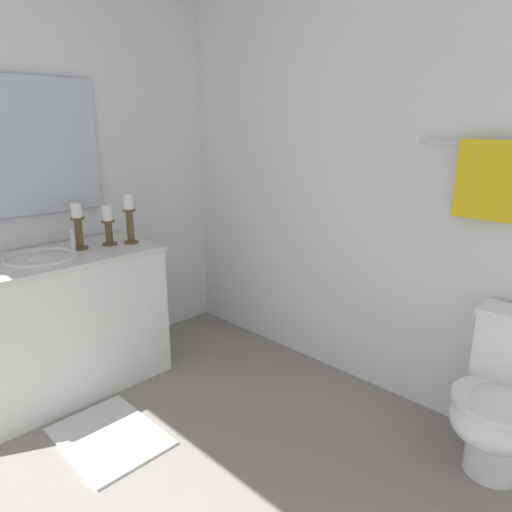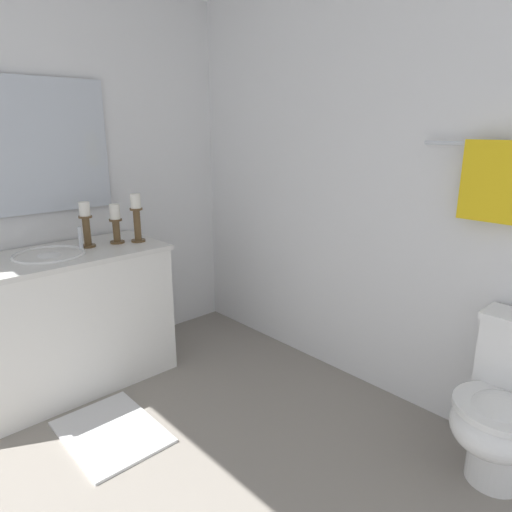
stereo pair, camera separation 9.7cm
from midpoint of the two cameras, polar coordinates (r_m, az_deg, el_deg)
The scene contains 13 objects.
floor at distance 2.32m, azimuth -8.91°, elevation -26.97°, with size 3.06×2.65×0.02m, color gray.
wall_back at distance 2.71m, azimuth 13.13°, elevation 8.44°, with size 3.06×0.04×2.45m, color white.
wall_left at distance 3.10m, azimuth -27.37°, elevation 8.00°, with size 0.04×2.65×2.45m, color white.
vanity_cabinet at distance 2.97m, azimuth -25.43°, elevation -8.14°, with size 0.58×1.32×0.85m.
sink_basin at distance 2.84m, azimuth -26.33°, elevation -0.97°, with size 0.40×0.40×0.24m.
mirror at distance 3.01m, azimuth -29.72°, elevation 11.85°, with size 0.02×1.06×0.80m, color silver.
candle_holder_tall at distance 2.96m, azimuth -16.64°, elevation 4.69°, with size 0.09×0.09×0.31m.
candle_holder_short at distance 2.96m, azimuth -19.11°, elevation 3.82°, with size 0.09×0.09×0.25m.
candle_holder_mid at distance 2.91m, azimuth -22.50°, elevation 3.64°, with size 0.09×0.09×0.28m.
toilet at distance 2.39m, azimuth 27.68°, elevation -16.04°, with size 0.39×0.54×0.75m.
towel_bar at distance 2.36m, azimuth 26.78°, elevation 12.55°, with size 0.02×0.02×0.70m, color silver.
towel_near_vanity at distance 2.35m, azimuth 26.14°, elevation 8.59°, with size 0.28×0.03×0.37m, color yellow.
bath_mat at distance 2.66m, azimuth -19.15°, elevation -20.79°, with size 0.60×0.44×0.02m, color silver.
Camera 1 is at (1.36, -1.01, 1.56)m, focal length 31.59 mm.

